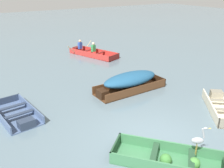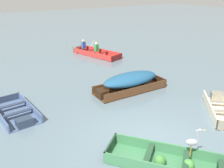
{
  "view_description": "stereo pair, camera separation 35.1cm",
  "coord_description": "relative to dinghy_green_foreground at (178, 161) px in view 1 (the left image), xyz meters",
  "views": [
    {
      "loc": [
        -4.61,
        -4.68,
        4.61
      ],
      "look_at": [
        1.02,
        4.08,
        0.35
      ],
      "focal_mm": 40.0,
      "sensor_mm": 36.0,
      "label": 1
    },
    {
      "loc": [
        -4.31,
        -4.87,
        4.61
      ],
      "look_at": [
        1.02,
        4.08,
        0.35
      ],
      "focal_mm": 40.0,
      "sensor_mm": 36.0,
      "label": 2
    }
  ],
  "objects": [
    {
      "name": "rowboat_red_with_crew",
      "position": [
        3.29,
        11.02,
        0.05
      ],
      "size": [
        2.58,
        3.72,
        0.92
      ],
      "color": "#AD2D28",
      "rests_on": "ground"
    },
    {
      "name": "heron_on_dinghy",
      "position": [
        0.38,
        -0.26,
        0.7
      ],
      "size": [
        0.42,
        0.32,
        0.84
      ],
      "color": "olive",
      "rests_on": "dinghy_green_foreground"
    },
    {
      "name": "ground_plane",
      "position": [
        0.18,
        1.07,
        -0.14
      ],
      "size": [
        80.0,
        80.0,
        0.0
      ],
      "primitive_type": "plane",
      "color": "slate"
    },
    {
      "name": "skiff_cream_far_moored",
      "position": [
        3.84,
        1.31,
        -0.0
      ],
      "size": [
        2.47,
        2.66,
        0.38
      ],
      "color": "beige",
      "rests_on": "ground"
    },
    {
      "name": "skiff_slate_blue_near_moored",
      "position": [
        -3.03,
        5.03,
        -0.03
      ],
      "size": [
        1.45,
        2.58,
        0.31
      ],
      "color": "#475B7F",
      "rests_on": "ground"
    },
    {
      "name": "dinghy_green_foreground",
      "position": [
        0.0,
        0.0,
        0.0
      ],
      "size": [
        2.88,
        3.15,
        0.37
      ],
      "color": "#387047",
      "rests_on": "ground"
    },
    {
      "name": "skiff_dark_varnish_mid_moored",
      "position": [
        1.91,
        4.76,
        0.35
      ],
      "size": [
        3.39,
        1.15,
        0.86
      ],
      "color": "#4C2D19",
      "rests_on": "ground"
    }
  ]
}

